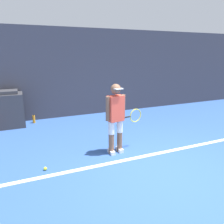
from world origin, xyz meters
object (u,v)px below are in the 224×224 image
tennis_ball (45,169)px  water_bottle (34,119)px  covered_chair (9,110)px  tennis_player (116,116)px

tennis_ball → water_bottle: water_bottle is taller
covered_chair → water_bottle: covered_chair is taller
tennis_player → covered_chair: bearing=117.9°
tennis_player → water_bottle: 3.46m
covered_chair → water_bottle: bearing=6.4°
tennis_player → tennis_ball: tennis_player is taller
tennis_ball → water_bottle: size_ratio=0.25×
tennis_ball → covered_chair: covered_chair is taller
tennis_player → tennis_ball: size_ratio=22.87×
tennis_ball → water_bottle: (0.02, 3.20, 0.09)m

